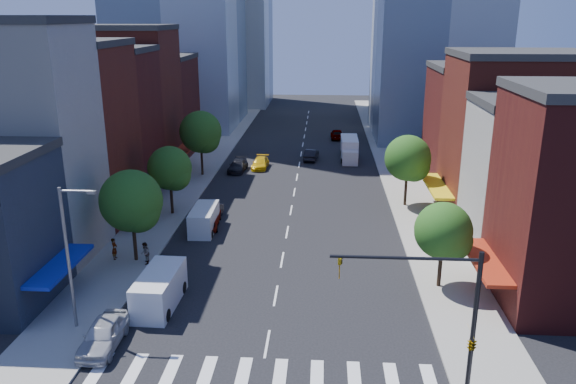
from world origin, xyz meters
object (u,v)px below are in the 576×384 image
(traffic_car_far, at_px, (337,134))
(pedestrian_far, at_px, (145,253))
(traffic_car_oncoming, at_px, (311,155))
(taxi, at_px, (260,163))
(parked_car_third, at_px, (206,219))
(cargo_van_near, at_px, (159,290))
(pedestrian_near, at_px, (114,249))
(box_truck, at_px, (349,150))
(parked_car_front, at_px, (103,334))
(parked_car_rear, at_px, (238,166))
(cargo_van_far, at_px, (204,220))
(parked_car_second, at_px, (210,213))

(traffic_car_far, distance_m, pedestrian_far, 50.69)
(traffic_car_oncoming, distance_m, traffic_car_far, 14.32)
(taxi, distance_m, traffic_car_oncoming, 7.90)
(parked_car_third, distance_m, pedestrian_far, 9.15)
(cargo_van_near, bearing_deg, parked_car_third, 91.18)
(traffic_car_far, bearing_deg, pedestrian_near, 67.32)
(parked_car_third, xyz_separation_m, traffic_car_far, (12.68, 39.57, 0.08))
(box_truck, height_order, pedestrian_far, box_truck)
(parked_car_front, bearing_deg, pedestrian_near, 105.94)
(cargo_van_near, distance_m, box_truck, 43.41)
(cargo_van_near, xyz_separation_m, box_truck, (14.18, 41.03, 0.20))
(parked_car_front, xyz_separation_m, pedestrian_far, (-1.00, 11.17, 0.20))
(cargo_van_near, xyz_separation_m, pedestrian_far, (-2.90, 6.27, -0.16))
(parked_car_rear, height_order, traffic_car_oncoming, traffic_car_oncoming)
(cargo_van_far, bearing_deg, parked_car_third, 88.79)
(pedestrian_near, relative_size, pedestrian_far, 0.99)
(parked_car_front, height_order, pedestrian_near, pedestrian_near)
(pedestrian_far, bearing_deg, parked_car_rear, 160.39)
(traffic_car_oncoming, bearing_deg, parked_car_third, 77.73)
(traffic_car_far, distance_m, pedestrian_near, 50.88)
(parked_car_front, height_order, traffic_car_oncoming, parked_car_front)
(parked_car_third, distance_m, traffic_car_far, 41.55)
(traffic_car_far, bearing_deg, taxi, 59.99)
(parked_car_rear, bearing_deg, taxi, 36.07)
(pedestrian_far, bearing_deg, pedestrian_near, -119.14)
(cargo_van_near, bearing_deg, parked_car_rear, 91.39)
(parked_car_second, height_order, cargo_van_near, cargo_van_near)
(taxi, height_order, pedestrian_far, pedestrian_far)
(box_truck, bearing_deg, cargo_van_far, -117.19)
(traffic_car_oncoming, bearing_deg, cargo_van_far, 78.46)
(traffic_car_far, bearing_deg, cargo_van_far, 71.17)
(cargo_van_near, relative_size, box_truck, 0.78)
(parked_car_rear, xyz_separation_m, box_truck, (14.09, 6.71, 0.70))
(traffic_car_far, height_order, pedestrian_near, pedestrian_near)
(cargo_van_far, xyz_separation_m, traffic_car_far, (12.68, 40.65, -0.28))
(parked_car_third, bearing_deg, traffic_car_oncoming, 65.60)
(parked_car_front, distance_m, parked_car_third, 19.91)
(parked_car_rear, relative_size, traffic_car_oncoming, 1.07)
(parked_car_rear, height_order, pedestrian_far, pedestrian_far)
(taxi, bearing_deg, box_truck, 26.07)
(box_truck, distance_m, pedestrian_near, 39.34)
(parked_car_second, height_order, cargo_van_far, cargo_van_far)
(pedestrian_near, xyz_separation_m, pedestrian_far, (2.69, -0.75, 0.00))
(parked_car_rear, relative_size, box_truck, 0.65)
(parked_car_second, distance_m, cargo_van_near, 16.70)
(cargo_van_near, distance_m, pedestrian_far, 6.91)
(parked_car_rear, xyz_separation_m, pedestrian_near, (-5.69, -27.30, 0.33))
(parked_car_front, xyz_separation_m, pedestrian_near, (-3.69, 11.92, 0.20))
(parked_car_front, height_order, box_truck, box_truck)
(parked_car_rear, distance_m, traffic_car_far, 23.81)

